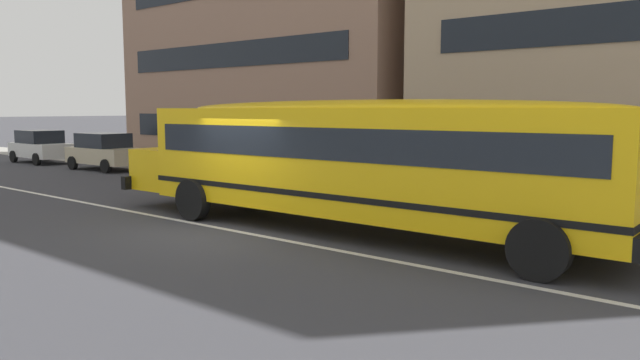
% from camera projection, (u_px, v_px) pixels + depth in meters
% --- Properties ---
extents(ground_plane, '(400.00, 400.00, 0.00)m').
position_uv_depth(ground_plane, '(231.00, 230.00, 13.78)').
color(ground_plane, '#38383D').
extents(sidewalk_far, '(120.00, 3.00, 0.01)m').
position_uv_depth(sidewalk_far, '(418.00, 193.00, 19.93)').
color(sidewalk_far, gray).
rests_on(sidewalk_far, ground_plane).
extents(lane_centreline, '(110.00, 0.16, 0.01)m').
position_uv_depth(lane_centreline, '(231.00, 230.00, 13.78)').
color(lane_centreline, silver).
rests_on(lane_centreline, ground_plane).
extents(school_bus, '(13.10, 3.11, 2.92)m').
position_uv_depth(school_bus, '(356.00, 154.00, 13.33)').
color(school_bus, yellow).
rests_on(school_bus, ground_plane).
extents(parked_car_white_beside_sign, '(3.93, 1.94, 1.64)m').
position_uv_depth(parked_car_white_beside_sign, '(41.00, 146.00, 30.86)').
color(parked_car_white_beside_sign, silver).
rests_on(parked_car_white_beside_sign, ground_plane).
extents(parked_car_beige_by_hydrant, '(3.95, 1.98, 1.64)m').
position_uv_depth(parked_car_beige_by_hydrant, '(105.00, 151.00, 27.28)').
color(parked_car_beige_by_hydrant, '#C1B28E').
rests_on(parked_car_beige_by_hydrant, ground_plane).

